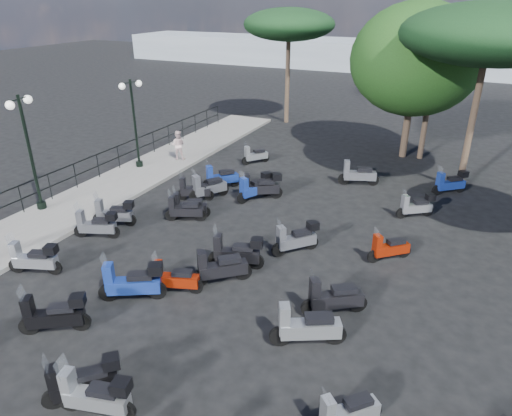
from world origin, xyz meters
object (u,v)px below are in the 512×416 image
at_px(scooter_13, 95,396).
at_px(scooter_14, 174,279).
at_px(scooter_10, 189,207).
at_px(pine_1, 490,34).
at_px(scooter_16, 261,187).
at_px(scooter_20, 333,298).
at_px(scooter_21, 296,239).
at_px(pine_0, 439,37).
at_px(pine_2, 289,25).
at_px(scooter_4, 221,178).
at_px(scooter_31, 97,225).
at_px(pedestrian_far, 178,145).
at_px(broadleaf_tree, 416,60).
at_px(lamp_post_2, 134,118).
at_px(scooter_7, 84,382).
at_px(scooter_8, 133,283).
at_px(scooter_23, 358,174).
at_px(scooter_3, 114,213).
at_px(scooter_17, 255,188).
at_px(scooter_1, 54,315).
at_px(scooter_30, 184,210).
at_px(scooter_15, 220,268).
at_px(scooter_11, 255,156).
at_px(scooter_22, 416,206).
at_px(scooter_32, 194,191).
at_px(scooter_2, 34,259).
at_px(scooter_5, 208,188).
at_px(lamp_post_1, 29,146).
at_px(scooter_28, 389,248).
at_px(scooter_9, 237,253).
at_px(scooter_27, 306,327).

bearing_deg(scooter_13, scooter_14, -0.70).
bearing_deg(scooter_10, pine_1, -74.54).
bearing_deg(scooter_16, scooter_20, -172.65).
bearing_deg(scooter_14, pine_1, -49.43).
relative_size(scooter_16, scooter_21, 1.21).
xyz_separation_m(pine_0, pine_2, (-9.05, 3.93, 0.11)).
xyz_separation_m(scooter_4, scooter_14, (2.60, -7.32, -0.05)).
height_order(scooter_31, pine_1, pine_1).
xyz_separation_m(pedestrian_far, broadleaf_tree, (10.15, 5.76, 4.00)).
relative_size(lamp_post_2, scooter_14, 2.75).
bearing_deg(scooter_13, scooter_7, 55.47).
distance_m(scooter_8, scooter_23, 11.59).
height_order(scooter_3, scooter_17, scooter_17).
relative_size(scooter_1, scooter_20, 0.99).
distance_m(scooter_30, broadleaf_tree, 13.61).
relative_size(scooter_7, scooter_15, 0.91).
bearing_deg(scooter_11, pedestrian_far, 60.34).
relative_size(scooter_14, pine_1, 0.20).
bearing_deg(scooter_23, scooter_13, 153.41).
height_order(lamp_post_2, scooter_30, lamp_post_2).
distance_m(pedestrian_far, scooter_11, 3.91).
distance_m(pedestrian_far, broadleaf_tree, 12.34).
relative_size(scooter_22, scooter_32, 0.87).
bearing_deg(scooter_2, scooter_5, -34.91).
bearing_deg(scooter_15, scooter_14, 94.57).
height_order(scooter_1, scooter_8, scooter_8).
xyz_separation_m(pedestrian_far, scooter_17, (5.52, -2.62, -0.36)).
bearing_deg(scooter_3, scooter_11, -33.10).
bearing_deg(lamp_post_1, pine_2, 63.12).
height_order(scooter_2, scooter_4, scooter_4).
distance_m(scooter_21, pine_1, 11.02).
bearing_deg(scooter_20, scooter_23, -23.64).
xyz_separation_m(scooter_20, scooter_32, (-7.30, 4.75, -0.07)).
height_order(scooter_22, scooter_28, scooter_28).
bearing_deg(scooter_22, pine_2, 4.77).
bearing_deg(scooter_16, scooter_1, 141.62).
height_order(scooter_4, scooter_31, scooter_4).
height_order(scooter_17, pine_2, pine_2).
height_order(scooter_2, scooter_20, scooter_20).
bearing_deg(pedestrian_far, scooter_9, 112.38).
distance_m(scooter_11, scooter_31, 9.50).
height_order(scooter_28, scooter_30, scooter_30).
bearing_deg(scooter_20, scooter_3, 46.16).
height_order(scooter_7, scooter_27, scooter_27).
xyz_separation_m(lamp_post_2, broadleaf_tree, (11.27, 7.49, 2.37)).
relative_size(scooter_4, pine_1, 0.18).
distance_m(scooter_15, pine_1, 13.60).
xyz_separation_m(scooter_9, scooter_20, (3.35, -0.94, -0.03)).
relative_size(lamp_post_1, scooter_14, 2.92).
bearing_deg(scooter_15, scooter_1, 103.43).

